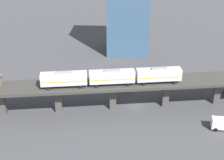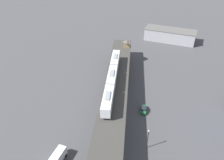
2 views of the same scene
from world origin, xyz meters
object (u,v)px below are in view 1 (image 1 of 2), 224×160
(subway_train, at_px, (112,76))
(street_car_green, at_px, (122,88))
(office_tower, at_px, (128,7))
(street_lamp, at_px, (171,76))

(subway_train, distance_m, street_car_green, 15.55)
(street_car_green, relative_size, office_tower, 0.12)
(subway_train, relative_size, office_tower, 1.03)
(street_lamp, bearing_deg, subway_train, 129.99)
(subway_train, bearing_deg, street_car_green, -11.10)
(street_car_green, relative_size, street_lamp, 0.65)
(subway_train, distance_m, office_tower, 47.75)
(street_car_green, distance_m, street_lamp, 16.00)
(subway_train, xyz_separation_m, office_tower, (47.01, -3.77, 7.42))
(office_tower, bearing_deg, street_car_green, 177.68)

